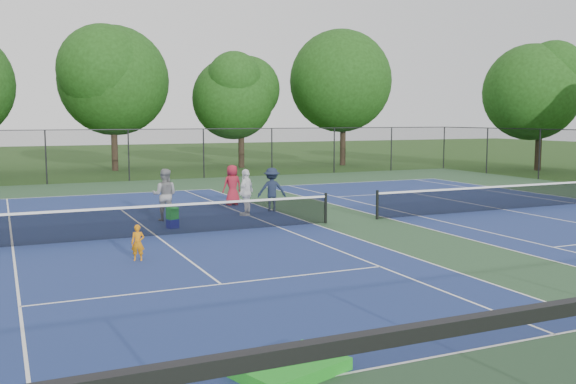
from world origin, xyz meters
name	(u,v)px	position (x,y,z in m)	size (l,w,h in m)	color
ground	(352,221)	(0.00, 0.00, 0.00)	(140.00, 140.00, 0.00)	#234716
court_pad	(352,221)	(0.00, 0.00, 0.00)	(36.00, 36.00, 0.01)	#2A4B2D
tennis_court_left	(156,233)	(-7.00, 0.00, 0.10)	(12.00, 23.83, 1.07)	navy
tennis_court_right	(504,207)	(7.00, 0.00, 0.10)	(12.00, 23.83, 1.07)	navy
perimeter_fence	(352,177)	(0.00, 0.00, 1.60)	(36.08, 36.08, 3.02)	black
tree_back_b	(112,75)	(-4.00, 26.00, 6.60)	(7.60, 7.60, 10.03)	#2D2116
tree_back_c	(241,93)	(5.00, 25.00, 5.48)	(6.00, 6.00, 8.40)	#2D2116
tree_back_d	(343,76)	(13.00, 24.00, 6.82)	(7.80, 7.80, 10.37)	#2D2116
tree_side_e	(541,87)	(23.00, 14.00, 5.81)	(6.60, 6.60, 8.87)	#2D2116
child_player	(138,243)	(-8.20, -3.25, 0.47)	(0.34, 0.23, 0.94)	orange
instructor	(165,195)	(-6.01, 2.90, 0.93)	(0.91, 0.71, 1.87)	gray
bystander_a	(246,192)	(-2.94, 2.83, 0.88)	(1.03, 0.43, 1.76)	white
bystander_b	(272,190)	(-1.63, 3.46, 0.86)	(1.11, 0.64, 1.72)	#182136
bystander_c	(232,185)	(-2.47, 5.73, 0.85)	(0.84, 0.54, 1.71)	maroon
ball_crate	(173,224)	(-6.17, 1.21, 0.16)	(0.34, 0.29, 0.31)	#151A95
ball_hopper	(172,213)	(-6.17, 1.21, 0.51)	(0.33, 0.27, 0.40)	green
green_tarp	(290,367)	(-7.67, -11.53, 0.10)	(1.53, 1.06, 0.18)	green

